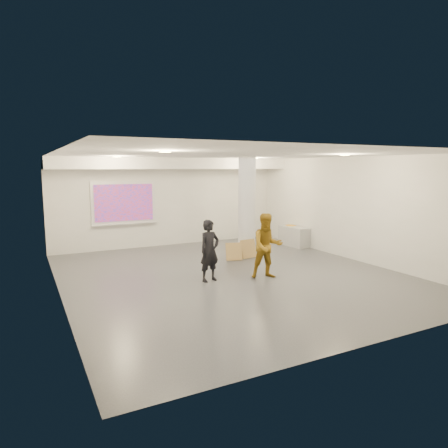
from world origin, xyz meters
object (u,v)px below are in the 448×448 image
column (247,207)px  projection_screen (124,203)px  woman (210,251)px  credenza (294,236)px  man (267,246)px

column → projection_screen: 4.08m
column → woman: size_ratio=2.04×
column → projection_screen: (-3.10, 2.65, 0.03)m
credenza → man: bearing=-140.2°
column → credenza: 2.57m
woman → man: (1.36, -0.40, 0.06)m
woman → man: size_ratio=0.92×
column → credenza: (2.22, 0.54, -1.17)m
credenza → woman: woman is taller
projection_screen → man: size_ratio=1.32×
column → credenza: size_ratio=2.62×
credenza → woman: size_ratio=0.78×
projection_screen → credenza: projection_screen is taller
credenza → woman: 5.13m
column → projection_screen: size_ratio=1.43×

